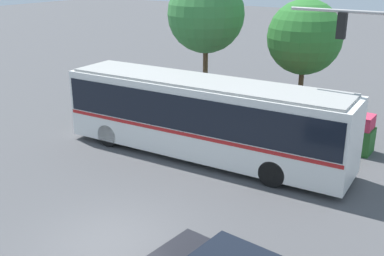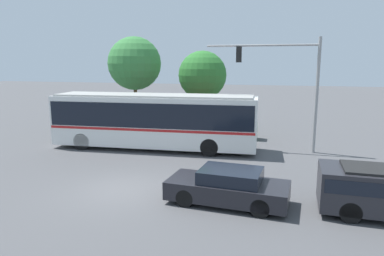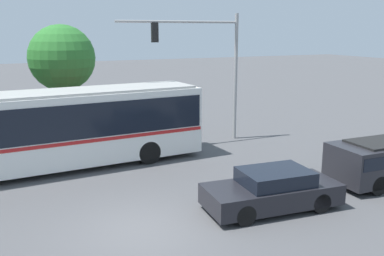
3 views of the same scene
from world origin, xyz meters
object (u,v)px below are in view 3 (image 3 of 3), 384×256
city_bus (59,125)px  street_tree_centre (62,58)px  traffic_light_pole (209,57)px  sedan_foreground (272,190)px

city_bus → street_tree_centre: bearing=-103.9°
city_bus → street_tree_centre: street_tree_centre is taller
city_bus → traffic_light_pole: size_ratio=1.89×
sedan_foreground → traffic_light_pole: (2.06, 8.58, 3.71)m
city_bus → street_tree_centre: size_ratio=2.04×
city_bus → street_tree_centre: 7.60m
sedan_foreground → city_bus: bearing=-47.4°
sedan_foreground → traffic_light_pole: bearing=-99.0°
street_tree_centre → city_bus: bearing=-100.4°
city_bus → sedan_foreground: 9.15m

